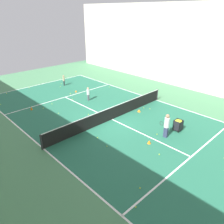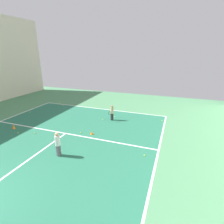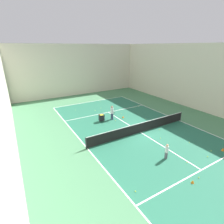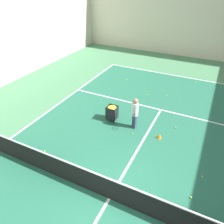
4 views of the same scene
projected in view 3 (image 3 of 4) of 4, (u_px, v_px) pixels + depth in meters
name	position (u px, v px, depth m)	size (l,w,h in m)	color
ground_plane	(141.00, 132.00, 17.79)	(38.76, 38.76, 0.00)	#477F56
court_playing_area	(141.00, 132.00, 17.79)	(11.73, 24.46, 0.00)	#23664C
line_baseline_far	(91.00, 102.00, 27.64)	(11.73, 0.10, 0.00)	white
line_sideline_left	(87.00, 148.00, 15.00)	(0.10, 24.46, 0.00)	white
line_sideline_right	(179.00, 121.00, 20.58)	(0.10, 24.46, 0.00)	white
line_service_near	(201.00, 170.00, 12.37)	(11.73, 0.10, 0.00)	white
line_service_far	(108.00, 112.00, 23.21)	(11.73, 0.10, 0.00)	white
line_centre_service	(141.00, 132.00, 17.79)	(0.10, 13.45, 0.00)	white
hall_enclosure_left	(7.00, 113.00, 10.99)	(0.15, 35.06, 8.63)	beige
hall_enclosure_right	(213.00, 80.00, 21.55)	(0.15, 35.06, 8.63)	beige
hall_enclosure_far	(78.00, 70.00, 30.32)	(22.03, 0.15, 8.63)	beige
tennis_net	(141.00, 127.00, 17.60)	(12.03, 0.10, 1.08)	#2D2D33
coach_at_net	(112.00, 112.00, 20.61)	(0.36, 0.67, 1.71)	#2D3351
child_midcourt	(167.00, 150.00, 13.38)	(0.31, 0.31, 1.29)	#4C4C56
ball_cart	(102.00, 117.00, 20.21)	(0.54, 0.52, 0.86)	black
training_cone_0	(116.00, 135.00, 16.94)	(0.27, 0.27, 0.21)	orange
training_cone_1	(193.00, 182.00, 11.17)	(0.21, 0.21, 0.21)	orange
training_cone_2	(223.00, 149.00, 14.60)	(0.20, 0.20, 0.30)	orange
training_cone_3	(123.00, 117.00, 21.38)	(0.24, 0.24, 0.22)	orange
tennis_ball_1	(116.00, 120.00, 20.57)	(0.07, 0.07, 0.07)	yellow
tennis_ball_2	(151.00, 122.00, 20.10)	(0.07, 0.07, 0.07)	yellow
tennis_ball_3	(161.00, 138.00, 16.60)	(0.07, 0.07, 0.07)	yellow
tennis_ball_4	(109.00, 139.00, 16.40)	(0.07, 0.07, 0.07)	yellow
tennis_ball_5	(138.00, 105.00, 25.74)	(0.07, 0.07, 0.07)	yellow
tennis_ball_8	(112.00, 99.00, 28.73)	(0.07, 0.07, 0.07)	yellow
tennis_ball_9	(211.00, 151.00, 14.59)	(0.07, 0.07, 0.07)	yellow
tennis_ball_10	(199.00, 177.00, 11.63)	(0.07, 0.07, 0.07)	yellow
tennis_ball_11	(75.00, 110.00, 23.99)	(0.07, 0.07, 0.07)	yellow
tennis_ball_12	(187.00, 162.00, 13.14)	(0.07, 0.07, 0.07)	yellow
tennis_ball_13	(135.00, 191.00, 10.52)	(0.07, 0.07, 0.07)	yellow
tennis_ball_15	(189.00, 142.00, 15.86)	(0.07, 0.07, 0.07)	yellow
tennis_ball_17	(146.00, 118.00, 21.17)	(0.07, 0.07, 0.07)	yellow
tennis_ball_18	(135.00, 108.00, 24.78)	(0.07, 0.07, 0.07)	yellow
tennis_ball_19	(101.00, 108.00, 24.64)	(0.07, 0.07, 0.07)	yellow
tennis_ball_22	(122.00, 114.00, 22.62)	(0.07, 0.07, 0.07)	yellow
tennis_ball_23	(208.00, 157.00, 13.81)	(0.07, 0.07, 0.07)	yellow
tennis_ball_24	(104.00, 138.00, 16.70)	(0.07, 0.07, 0.07)	yellow
tennis_ball_25	(95.00, 110.00, 23.74)	(0.07, 0.07, 0.07)	yellow
tennis_ball_26	(57.00, 111.00, 23.56)	(0.07, 0.07, 0.07)	yellow
tennis_ball_27	(159.00, 130.00, 18.32)	(0.07, 0.07, 0.07)	yellow
tennis_ball_28	(100.00, 101.00, 27.68)	(0.07, 0.07, 0.07)	yellow
tennis_ball_29	(54.00, 110.00, 24.05)	(0.07, 0.07, 0.07)	yellow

